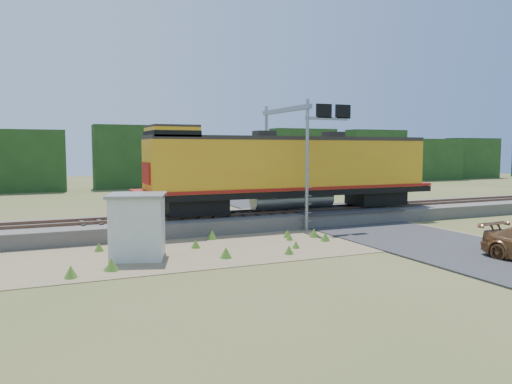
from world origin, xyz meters
name	(u,v)px	position (x,y,z in m)	size (l,w,h in m)	color
ground	(283,245)	(0.00, 0.00, 0.00)	(140.00, 140.00, 0.00)	#475123
ballast	(239,221)	(0.00, 6.00, 0.40)	(70.00, 5.00, 0.80)	slate
rails	(239,213)	(0.00, 6.00, 0.88)	(70.00, 1.54, 0.16)	brown
dirt_shoulder	(242,246)	(-2.00, 0.50, 0.01)	(26.00, 8.00, 0.03)	#8C7754
road	(387,231)	(7.00, 0.74, 0.09)	(7.00, 66.00, 0.86)	#38383A
tree_line_north	(139,163)	(0.00, 38.00, 3.07)	(130.00, 3.00, 6.50)	#1D3D16
weed_clumps	(216,250)	(-3.50, 0.10, 0.00)	(15.00, 6.20, 0.56)	#467421
locomotive	(289,169)	(3.40, 6.00, 3.49)	(19.84, 3.03, 5.12)	black
shed	(138,226)	(-7.17, -0.25, 1.43)	(2.99, 2.99, 2.83)	silver
signal_gantry	(296,134)	(3.54, 5.32, 5.66)	(3.01, 6.20, 7.59)	gray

